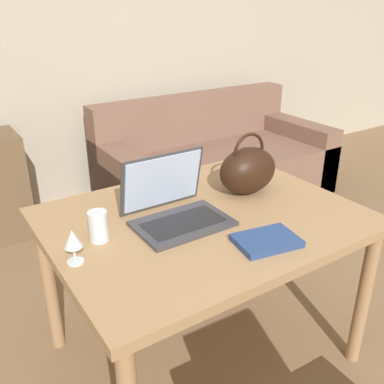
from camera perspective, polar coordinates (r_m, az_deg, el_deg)
wall_back at (r=3.47m, az=-18.09°, el=19.91°), size 10.00×0.06×2.70m
dining_table at (r=1.80m, az=1.60°, el=-5.45°), size 1.25×0.97×0.73m
couch at (r=3.60m, az=3.05°, el=3.58°), size 1.87×0.95×0.82m
laptop at (r=1.71m, az=-2.55°, el=-1.48°), size 0.37×0.31×0.26m
drinking_glass at (r=1.60m, az=-12.38°, el=-4.47°), size 0.07×0.07×0.12m
wine_glass at (r=1.47m, az=-15.61°, el=-6.26°), size 0.06×0.06×0.12m
handbag at (r=1.95m, az=7.44°, el=2.94°), size 0.28×0.19×0.28m
book at (r=1.59m, az=9.89°, el=-6.40°), size 0.25×0.20×0.02m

